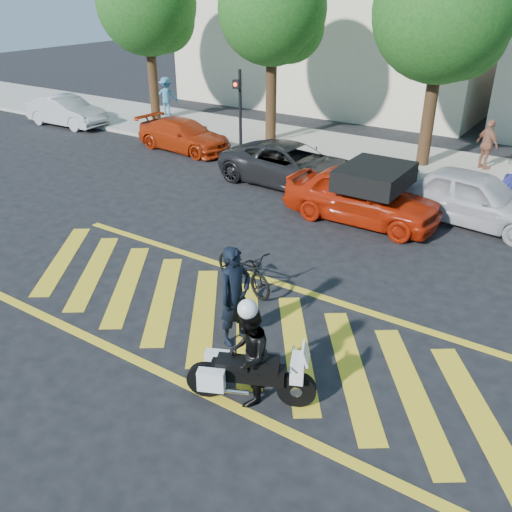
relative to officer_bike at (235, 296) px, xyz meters
The scene contains 19 objects.
ground 1.16m from the officer_bike, 141.26° to the left, with size 90.00×90.00×0.00m, color black.
sidewalk 12.44m from the officer_bike, 92.30° to the left, with size 60.00×5.00×0.15m, color #9E998E.
crosswalk 1.18m from the officer_bike, 143.33° to the left, with size 12.33×4.00×0.01m.
building_left 23.37m from the officer_bike, 111.66° to the left, with size 16.00×8.00×10.00m, color beige.
tree_far_left 18.73m from the officer_bike, 137.01° to the left, with size 4.40×4.40×7.41m.
tree_left 14.79m from the officer_bike, 118.86° to the left, with size 4.20×4.20×7.26m.
tree_center 13.13m from the officer_bike, 91.69° to the left, with size 4.60×4.60×7.56m.
signal_pole 12.35m from the officer_bike, 124.62° to the left, with size 0.28×0.43×3.20m.
officer_bike is the anchor object (origin of this frame).
bicycle 2.03m from the officer_bike, 120.35° to the left, with size 0.64×1.84×0.97m, color black.
police_motorcycle 1.72m from the officer_bike, 47.41° to the right, with size 1.97×1.16×0.93m.
officer_moto 1.64m from the officer_bike, 47.52° to the right, with size 0.84×0.66×1.74m, color black.
red_convertible 6.64m from the officer_bike, 93.25° to the left, with size 1.77×4.39×1.50m, color #AC1E07.
parked_far_left 19.09m from the officer_bike, 149.81° to the left, with size 1.44×4.13×1.36m, color #9A9CA1.
parked_left 13.21m from the officer_bike, 134.34° to the left, with size 1.70×4.18×1.21m, color #A12609.
parked_mid_left 8.93m from the officer_bike, 113.34° to the left, with size 2.27×4.91×1.37m, color black.
parked_mid_right 8.51m from the officer_bike, 74.54° to the left, with size 1.77×4.40×1.50m, color #B2B1B6.
pedestrian_left 19.21m from the officer_bike, 135.55° to the left, with size 1.16×0.67×1.80m, color teal.
pedestrian_right 13.16m from the officer_bike, 83.53° to the left, with size 1.01×0.42×1.73m, color #9C5F47.
Camera 1 is at (5.48, -7.24, 6.10)m, focal length 38.00 mm.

